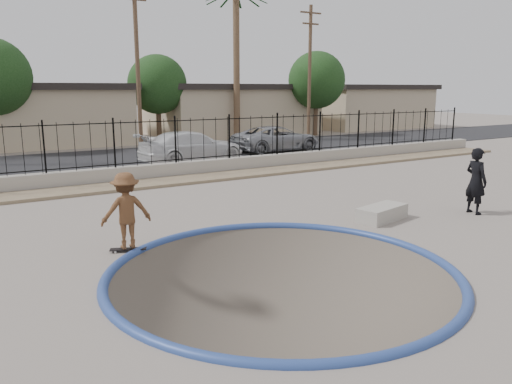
{
  "coord_description": "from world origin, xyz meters",
  "views": [
    {
      "loc": [
        -5.35,
        -8.69,
        3.59
      ],
      "look_at": [
        1.24,
        2.0,
        0.97
      ],
      "focal_mm": 35.0,
      "sensor_mm": 36.0,
      "label": 1
    }
  ],
  "objects_px": {
    "skateboard": "(128,249)",
    "car_d": "(277,139)",
    "concrete_ledge": "(382,213)",
    "car_c": "(192,147)",
    "skater": "(126,215)",
    "videographer": "(476,181)"
  },
  "relations": [
    {
      "from": "skater",
      "to": "concrete_ledge",
      "type": "bearing_deg",
      "value": 177.18
    },
    {
      "from": "concrete_ledge",
      "to": "car_c",
      "type": "relative_size",
      "value": 0.3
    },
    {
      "from": "concrete_ledge",
      "to": "car_c",
      "type": "xyz_separation_m",
      "value": [
        -0.01,
        12.53,
        0.6
      ]
    },
    {
      "from": "skateboard",
      "to": "videographer",
      "type": "relative_size",
      "value": 0.42
    },
    {
      "from": "car_c",
      "to": "skater",
      "type": "bearing_deg",
      "value": 144.65
    },
    {
      "from": "skater",
      "to": "skateboard",
      "type": "bearing_deg",
      "value": 129.33
    },
    {
      "from": "skateboard",
      "to": "concrete_ledge",
      "type": "bearing_deg",
      "value": 15.0
    },
    {
      "from": "skateboard",
      "to": "concrete_ledge",
      "type": "relative_size",
      "value": 0.51
    },
    {
      "from": "concrete_ledge",
      "to": "car_d",
      "type": "xyz_separation_m",
      "value": [
        6.0,
        14.13,
        0.56
      ]
    },
    {
      "from": "videographer",
      "to": "car_c",
      "type": "xyz_separation_m",
      "value": [
        -2.85,
        13.38,
        -0.16
      ]
    },
    {
      "from": "skater",
      "to": "car_c",
      "type": "height_order",
      "value": "skater"
    },
    {
      "from": "concrete_ledge",
      "to": "car_d",
      "type": "height_order",
      "value": "car_d"
    },
    {
      "from": "skateboard",
      "to": "car_c",
      "type": "xyz_separation_m",
      "value": [
        6.83,
        11.51,
        0.74
      ]
    },
    {
      "from": "skater",
      "to": "car_d",
      "type": "relative_size",
      "value": 0.33
    },
    {
      "from": "skater",
      "to": "car_d",
      "type": "xyz_separation_m",
      "value": [
        12.84,
        13.11,
        -0.09
      ]
    },
    {
      "from": "concrete_ledge",
      "to": "car_c",
      "type": "height_order",
      "value": "car_c"
    },
    {
      "from": "skateboard",
      "to": "car_d",
      "type": "relative_size",
      "value": 0.16
    },
    {
      "from": "videographer",
      "to": "car_c",
      "type": "relative_size",
      "value": 0.37
    },
    {
      "from": "concrete_ledge",
      "to": "skater",
      "type": "bearing_deg",
      "value": 171.54
    },
    {
      "from": "skateboard",
      "to": "concrete_ledge",
      "type": "distance_m",
      "value": 6.92
    },
    {
      "from": "skateboard",
      "to": "concrete_ledge",
      "type": "height_order",
      "value": "concrete_ledge"
    },
    {
      "from": "car_c",
      "to": "skateboard",
      "type": "bearing_deg",
      "value": 144.65
    }
  ]
}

